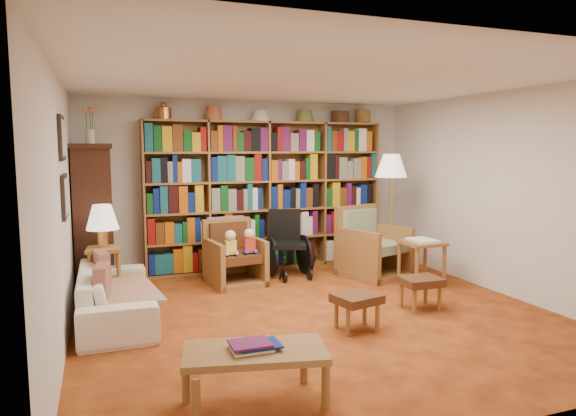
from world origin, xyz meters
name	(u,v)px	position (x,y,z in m)	size (l,w,h in m)	color
floor	(316,314)	(0.00, 0.00, 0.00)	(5.00, 5.00, 0.00)	#AC4C1A
ceiling	(318,81)	(0.00, 0.00, 2.50)	(5.00, 5.00, 0.00)	white
wall_back	(251,185)	(0.00, 2.50, 1.25)	(5.00, 5.00, 0.00)	silver
wall_front	(480,240)	(0.00, -2.50, 1.25)	(5.00, 5.00, 0.00)	silver
wall_left	(61,210)	(-2.50, 0.00, 1.25)	(5.00, 5.00, 0.00)	silver
wall_right	(503,194)	(2.50, 0.00, 1.25)	(5.00, 5.00, 0.00)	silver
bookshelf	(267,191)	(0.20, 2.33, 1.17)	(3.60, 0.30, 2.42)	brown
curio_cabinet	(93,215)	(-2.25, 2.00, 0.95)	(0.50, 0.95, 2.40)	#34190E
framed_pictures	(63,167)	(-2.48, 0.30, 1.62)	(0.03, 0.52, 0.97)	black
sofa	(116,294)	(-2.05, 0.59, 0.27)	(0.73, 1.86, 0.54)	beige
sofa_throw	(121,291)	(-2.00, 0.59, 0.30)	(0.68, 1.28, 0.04)	beige
cushion_left	(102,271)	(-2.18, 0.94, 0.45)	(0.12, 0.37, 0.37)	maroon
cushion_right	(102,287)	(-2.18, 0.24, 0.45)	(0.12, 0.37, 0.37)	maroon
side_table_lamp	(104,264)	(-2.15, 1.25, 0.47)	(0.41, 0.41, 0.66)	brown
table_lamp	(102,219)	(-2.15, 1.25, 1.00)	(0.37, 0.37, 0.50)	gold
armchair_leather	(234,257)	(-0.51, 1.62, 0.36)	(0.77, 0.81, 0.87)	brown
armchair_sage	(370,249)	(1.44, 1.37, 0.37)	(1.04, 1.04, 0.98)	brown
wheelchair	(288,246)	(0.31, 1.75, 0.43)	(0.59, 0.75, 0.94)	black
floor_lamp	(391,171)	(1.78, 1.44, 1.49)	(0.46, 0.46, 1.72)	gold
side_table_papers	(422,249)	(1.79, 0.65, 0.49)	(0.50, 0.50, 0.62)	brown
footstool_a	(357,301)	(0.19, -0.58, 0.30)	(0.50, 0.45, 0.36)	#532A16
footstool_b	(421,283)	(1.17, -0.24, 0.30)	(0.45, 0.39, 0.37)	#532A16
coffee_table	(255,356)	(-1.19, -1.68, 0.36)	(1.08, 0.70, 0.47)	brown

